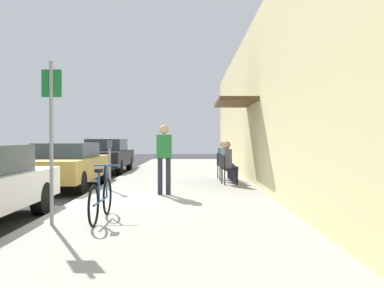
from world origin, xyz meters
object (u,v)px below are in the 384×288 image
Objects in this scene: seated_patron_1 at (226,159)px; cafe_chair_0 at (226,167)px; street_sign at (51,129)px; pedestrian_standing at (164,154)px; bicycle_0 at (101,199)px; seated_patron_0 at (228,161)px; parking_meter at (109,161)px; cafe_chair_2 at (223,164)px; seated_patron_2 at (224,158)px; parked_car_2 at (106,155)px; parked_car_1 at (65,165)px; cafe_chair_1 at (224,165)px.

cafe_chair_0 is at bearing -93.62° from seated_patron_1.
pedestrian_standing is at bearing 66.17° from street_sign.
seated_patron_1 is (2.62, 6.43, 0.34)m from bicycle_0.
pedestrian_standing is (-1.77, -2.28, 0.30)m from seated_patron_0.
seated_patron_1 is (3.33, 6.74, -0.82)m from street_sign.
cafe_chair_2 is at bearing 42.76° from parking_meter.
seated_patron_2 reaches higher than cafe_chair_2.
parking_meter is 0.78× the size of pedestrian_standing.
bicycle_0 is at bearing -80.83° from parking_meter.
cafe_chair_2 is 4.29m from pedestrian_standing.
cafe_chair_0 is at bearing -171.29° from seated_patron_0.
parked_car_2 reaches higher than cafe_chair_2.
parking_meter is (1.55, -1.31, 0.17)m from parked_car_1.
parked_car_1 is 3.80m from pedestrian_standing.
pedestrian_standing is (-1.78, -3.92, 0.30)m from seated_patron_2.
parked_car_1 is 6.02m from street_sign.
parked_car_1 is 3.41× the size of seated_patron_0.
street_sign is 2.02× the size of seated_patron_0.
parking_meter reaches higher than cafe_chair_2.
parked_car_2 reaches higher than cafe_chair_0.
seated_patron_1 is (0.06, 0.94, 0.19)m from cafe_chair_0.
parked_car_2 is 2.57× the size of bicycle_0.
seated_patron_0 reaches higher than bicycle_0.
cafe_chair_2 is at bearing 70.18° from bicycle_0.
cafe_chair_1 is (4.77, 0.98, -0.09)m from parked_car_1.
cafe_chair_0 is at bearing 60.57° from street_sign.
parked_car_1 is 5.06m from cafe_chair_2.
seated_patron_0 is (4.83, -5.85, 0.07)m from parked_car_2.
seated_patron_2 is (3.33, 7.45, -0.82)m from street_sign.
street_sign is 7.57m from seated_patron_1.
bicycle_0 is at bearing -115.47° from seated_patron_0.
pedestrian_standing is at bearing -114.39° from seated_patron_2.
parking_meter is 1.78m from pedestrian_standing.
parked_car_1 is 5.12m from seated_patron_2.
cafe_chair_0 is 1.00× the size of cafe_chair_2.
parking_meter reaches higher than cafe_chair_1.
parking_meter is at bearing -144.98° from seated_patron_1.
cafe_chair_2 is at bearing -41.58° from parked_car_2.
cafe_chair_1 is 0.51× the size of pedestrian_standing.
cafe_chair_0 is 0.20m from seated_patron_0.
cafe_chair_2 is (4.78, -4.24, -0.13)m from parked_car_2.
seated_patron_0 is at bearing -50.44° from parked_car_2.
pedestrian_standing reaches higher than parked_car_1.
street_sign is at bearing -113.83° from pedestrian_standing.
cafe_chair_1 is at bearing 35.44° from parking_meter.
seated_patron_0 is (2.62, 5.50, 0.34)m from bicycle_0.
seated_patron_0 is (3.28, 1.37, -0.07)m from parking_meter.
parking_meter is at bearing -137.56° from seated_patron_2.
seated_patron_1 is at bearing 67.83° from bicycle_0.
seated_patron_1 is 1.48× the size of cafe_chair_2.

